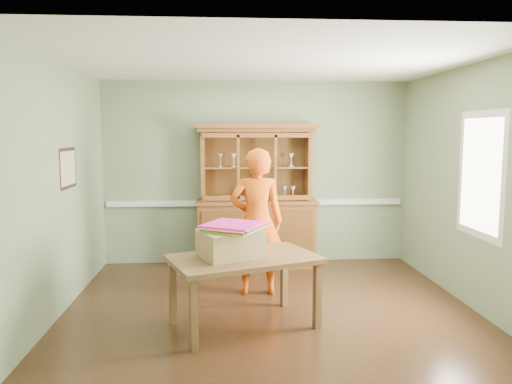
{
  "coord_description": "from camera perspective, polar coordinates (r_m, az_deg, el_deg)",
  "views": [
    {
      "loc": [
        -0.52,
        -5.41,
        1.95
      ],
      "look_at": [
        -0.11,
        0.4,
        1.25
      ],
      "focal_mm": 35.0,
      "sensor_mm": 36.0,
      "label": 1
    }
  ],
  "objects": [
    {
      "name": "floor",
      "position": [
        5.77,
        1.45,
        -12.91
      ],
      "size": [
        4.5,
        4.5,
        0.0
      ],
      "primitive_type": "plane",
      "color": "#3F2214",
      "rests_on": "ground"
    },
    {
      "name": "wall_right",
      "position": [
        6.11,
        23.01,
        0.66
      ],
      "size": [
        0.0,
        4.0,
        4.0
      ],
      "primitive_type": "plane",
      "rotation": [
        1.57,
        0.0,
        -1.57
      ],
      "color": "gray",
      "rests_on": "floor"
    },
    {
      "name": "chair_rail",
      "position": [
        7.47,
        0.03,
        -1.24
      ],
      "size": [
        4.41,
        0.05,
        0.08
      ],
      "primitive_type": "cube",
      "color": "silver",
      "rests_on": "wall_back"
    },
    {
      "name": "window_panel",
      "position": [
        5.82,
        24.23,
        1.81
      ],
      "size": [
        0.03,
        0.96,
        1.36
      ],
      "color": "silver",
      "rests_on": "wall_right"
    },
    {
      "name": "china_hutch",
      "position": [
        7.29,
        0.03,
        -2.8
      ],
      "size": [
        1.76,
        0.58,
        2.07
      ],
      "color": "brown",
      "rests_on": "floor"
    },
    {
      "name": "framed_map",
      "position": [
        5.97,
        -20.65,
        2.56
      ],
      "size": [
        0.03,
        0.6,
        0.46
      ],
      "color": "black",
      "rests_on": "wall_left"
    },
    {
      "name": "person",
      "position": [
        5.99,
        0.08,
        -3.43
      ],
      "size": [
        0.66,
        0.44,
        1.76
      ],
      "primitive_type": "imported",
      "rotation": [
        0.0,
        0.0,
        3.11
      ],
      "color": "#E2510E",
      "rests_on": "floor"
    },
    {
      "name": "cardboard_box",
      "position": [
        4.97,
        -2.93,
        -5.95
      ],
      "size": [
        0.7,
        0.65,
        0.26
      ],
      "primitive_type": "cube",
      "rotation": [
        0.0,
        0.0,
        0.43
      ],
      "color": "tan",
      "rests_on": "dining_table"
    },
    {
      "name": "wall_back",
      "position": [
        7.45,
        0.01,
        2.22
      ],
      "size": [
        4.5,
        0.0,
        4.5
      ],
      "primitive_type": "plane",
      "rotation": [
        1.57,
        0.0,
        0.0
      ],
      "color": "gray",
      "rests_on": "floor"
    },
    {
      "name": "dining_table",
      "position": [
        5.03,
        -1.37,
        -8.33
      ],
      "size": [
        1.64,
        1.31,
        0.72
      ],
      "rotation": [
        0.0,
        0.0,
        0.36
      ],
      "color": "brown",
      "rests_on": "floor"
    },
    {
      "name": "kite_stack",
      "position": [
        4.98,
        -2.68,
        -4.01
      ],
      "size": [
        0.7,
        0.7,
        0.06
      ],
      "rotation": [
        0.0,
        0.0,
        1.1
      ],
      "color": "#93C239",
      "rests_on": "cardboard_box"
    },
    {
      "name": "wall_left",
      "position": [
        5.71,
        -21.62,
        0.33
      ],
      "size": [
        0.0,
        4.0,
        4.0
      ],
      "primitive_type": "plane",
      "rotation": [
        1.57,
        0.0,
        1.57
      ],
      "color": "gray",
      "rests_on": "floor"
    },
    {
      "name": "ceiling",
      "position": [
        5.48,
        1.54,
        14.7
      ],
      "size": [
        4.5,
        4.5,
        0.0
      ],
      "primitive_type": "plane",
      "rotation": [
        3.14,
        0.0,
        0.0
      ],
      "color": "white",
      "rests_on": "wall_back"
    },
    {
      "name": "wall_front",
      "position": [
        3.5,
        4.64,
        -3.04
      ],
      "size": [
        4.5,
        0.0,
        4.5
      ],
      "primitive_type": "plane",
      "rotation": [
        -1.57,
        0.0,
        0.0
      ],
      "color": "gray",
      "rests_on": "floor"
    }
  ]
}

